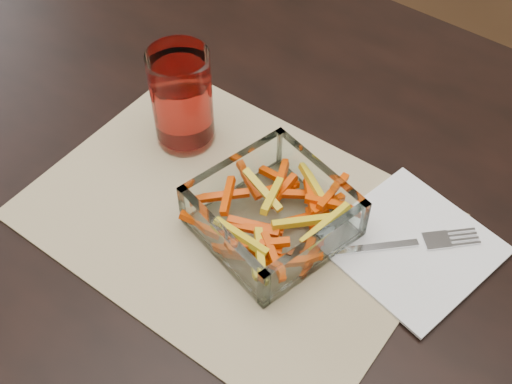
# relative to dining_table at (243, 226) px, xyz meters

# --- Properties ---
(dining_table) EXTENTS (1.60, 0.90, 0.75)m
(dining_table) POSITION_rel_dining_table_xyz_m (0.00, 0.00, 0.00)
(dining_table) COLOR black
(dining_table) RESTS_ON ground
(placemat) EXTENTS (0.46, 0.34, 0.00)m
(placemat) POSITION_rel_dining_table_xyz_m (0.02, -0.05, 0.09)
(placemat) COLOR tan
(placemat) RESTS_ON dining_table
(glass_bowl) EXTENTS (0.18, 0.18, 0.06)m
(glass_bowl) POSITION_rel_dining_table_xyz_m (0.07, -0.03, 0.11)
(glass_bowl) COLOR white
(glass_bowl) RESTS_ON placemat
(tumbler) EXTENTS (0.08, 0.08, 0.13)m
(tumbler) POSITION_rel_dining_table_xyz_m (-0.10, 0.02, 0.15)
(tumbler) COLOR white
(tumbler) RESTS_ON placemat
(napkin) EXTENTS (0.19, 0.19, 0.00)m
(napkin) POSITION_rel_dining_table_xyz_m (0.21, 0.04, 0.09)
(napkin) COLOR white
(napkin) RESTS_ON placemat
(fork) EXTENTS (0.13, 0.13, 0.00)m
(fork) POSITION_rel_dining_table_xyz_m (0.21, 0.04, 0.10)
(fork) COLOR silver
(fork) RESTS_ON napkin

